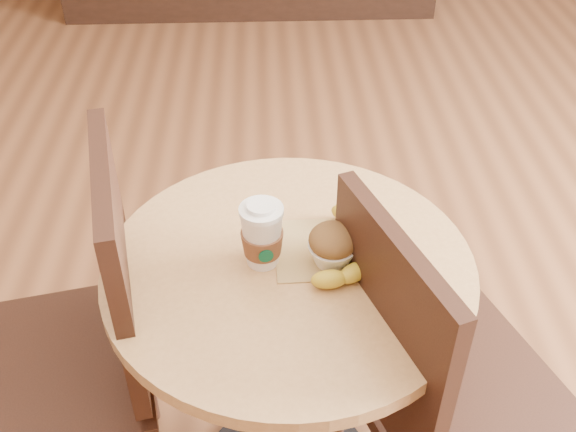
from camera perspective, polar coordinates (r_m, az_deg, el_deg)
The scene contains 7 objects.
cafe_table at distance 1.43m, azimuth 0.07°, elevation -10.25°, with size 0.71×0.71×0.75m.
chair_left at distance 1.49m, azimuth -17.57°, elevation -10.62°, with size 0.50×0.50×0.97m.
chair_right at distance 1.43m, azimuth 11.86°, elevation -13.40°, with size 0.52×0.52×0.92m.
kraft_bag at distance 1.31m, azimuth 4.14°, elevation -2.72°, with size 0.24×0.18×0.00m, color tan.
coffee_cup at distance 1.24m, azimuth -2.21°, elevation -1.76°, with size 0.08×0.08×0.14m.
muffin at distance 1.25m, azimuth 3.81°, elevation -2.50°, with size 0.09×0.09×0.08m.
banana at distance 1.29m, azimuth 5.22°, elevation -2.42°, with size 0.16×0.25×0.04m, color gold, non-canonical shape.
Camera 1 is at (0.06, -0.99, 1.62)m, focal length 42.00 mm.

